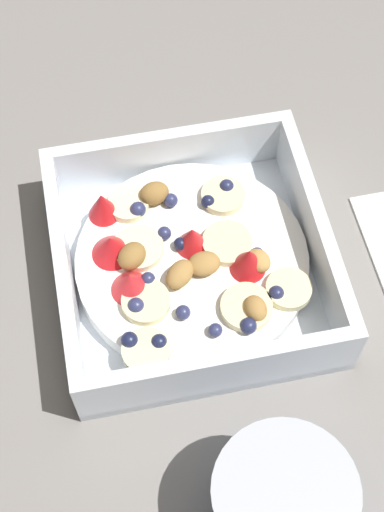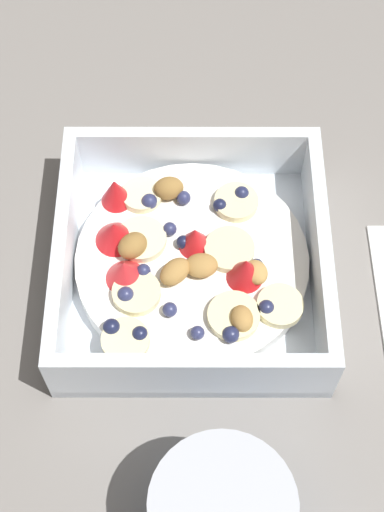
# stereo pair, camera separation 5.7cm
# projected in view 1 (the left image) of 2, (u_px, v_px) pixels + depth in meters

# --- Properties ---
(ground_plane) EXTENTS (2.40, 2.40, 0.00)m
(ground_plane) POSITION_uv_depth(u_px,v_px,m) (182.00, 271.00, 0.60)
(ground_plane) COLOR gray
(fruit_bowl) EXTENTS (0.20, 0.20, 0.06)m
(fruit_bowl) POSITION_uv_depth(u_px,v_px,m) (190.00, 263.00, 0.58)
(fruit_bowl) COLOR white
(fruit_bowl) RESTS_ON ground
(yogurt_cup) EXTENTS (0.09, 0.09, 0.07)m
(yogurt_cup) POSITION_uv_depth(u_px,v_px,m) (281.00, 503.00, 0.48)
(yogurt_cup) COLOR #3370B7
(yogurt_cup) RESTS_ON ground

